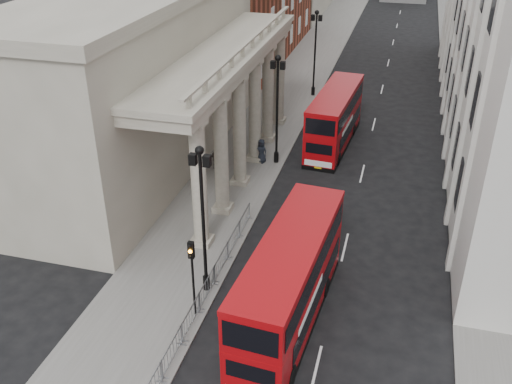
% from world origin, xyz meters
% --- Properties ---
extents(ground, '(260.00, 260.00, 0.00)m').
position_xyz_m(ground, '(0.00, 0.00, 0.00)').
color(ground, black).
rests_on(ground, ground).
extents(sidewalk_west, '(6.00, 140.00, 0.12)m').
position_xyz_m(sidewalk_west, '(-3.00, 30.00, 0.06)').
color(sidewalk_west, slate).
rests_on(sidewalk_west, ground).
extents(sidewalk_east, '(3.00, 140.00, 0.12)m').
position_xyz_m(sidewalk_east, '(13.50, 30.00, 0.06)').
color(sidewalk_east, slate).
rests_on(sidewalk_east, ground).
extents(kerb, '(0.20, 140.00, 0.14)m').
position_xyz_m(kerb, '(-0.05, 30.00, 0.07)').
color(kerb, slate).
rests_on(kerb, ground).
extents(portico_building, '(9.00, 28.00, 12.00)m').
position_xyz_m(portico_building, '(-10.50, 18.00, 6.00)').
color(portico_building, gray).
rests_on(portico_building, ground).
extents(lamp_post_south, '(1.05, 0.44, 8.32)m').
position_xyz_m(lamp_post_south, '(-0.60, 4.00, 4.91)').
color(lamp_post_south, black).
rests_on(lamp_post_south, sidewalk_west).
extents(lamp_post_mid, '(1.05, 0.44, 8.32)m').
position_xyz_m(lamp_post_mid, '(-0.60, 20.00, 4.91)').
color(lamp_post_mid, black).
rests_on(lamp_post_mid, sidewalk_west).
extents(lamp_post_north, '(1.05, 0.44, 8.32)m').
position_xyz_m(lamp_post_north, '(-0.60, 36.00, 4.91)').
color(lamp_post_north, black).
rests_on(lamp_post_north, sidewalk_west).
extents(traffic_light, '(0.28, 0.33, 4.30)m').
position_xyz_m(traffic_light, '(-0.50, 1.98, 3.11)').
color(traffic_light, black).
rests_on(traffic_light, sidewalk_west).
extents(crowd_barriers, '(0.50, 18.75, 1.10)m').
position_xyz_m(crowd_barriers, '(-0.35, 2.23, 0.67)').
color(crowd_barriers, gray).
rests_on(crowd_barriers, sidewalk_west).
extents(bus_near, '(3.49, 11.26, 4.79)m').
position_xyz_m(bus_near, '(4.13, 2.74, 2.50)').
color(bus_near, '#A0070C').
rests_on(bus_near, ground).
extents(bus_far, '(3.29, 10.69, 4.55)m').
position_xyz_m(bus_far, '(3.11, 24.68, 2.38)').
color(bus_far, '#9F070B').
rests_on(bus_far, ground).
extents(pedestrian_a, '(0.64, 0.51, 1.52)m').
position_xyz_m(pedestrian_a, '(-2.91, 13.29, 0.88)').
color(pedestrian_a, '#222227').
rests_on(pedestrian_a, sidewalk_west).
extents(pedestrian_b, '(1.02, 0.88, 1.83)m').
position_xyz_m(pedestrian_b, '(-4.68, 17.75, 1.03)').
color(pedestrian_b, '#2A2522').
rests_on(pedestrian_b, sidewalk_west).
extents(pedestrian_c, '(1.06, 0.85, 1.88)m').
position_xyz_m(pedestrian_c, '(-1.69, 19.67, 1.06)').
color(pedestrian_c, black).
rests_on(pedestrian_c, sidewalk_west).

